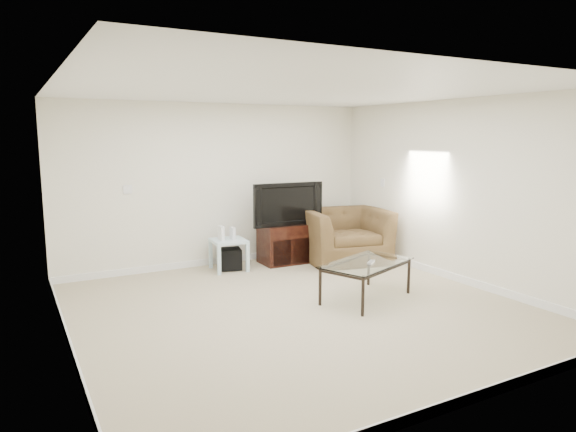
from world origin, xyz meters
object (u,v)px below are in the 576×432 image
side_table (229,255)px  television (285,203)px  tv_stand (284,244)px  coffee_table (366,281)px  recliner (345,227)px  subwoofer (230,259)px

side_table → television: bearing=-1.9°
tv_stand → side_table: 0.95m
tv_stand → side_table: tv_stand is taller
tv_stand → side_table: (-0.95, 0.00, -0.08)m
tv_stand → coffee_table: tv_stand is taller
tv_stand → coffee_table: bearing=-88.8°
side_table → recliner: (1.85, -0.38, 0.33)m
coffee_table → subwoofer: bearing=113.2°
coffee_table → recliner: bearing=62.6°
television → subwoofer: size_ratio=3.50×
tv_stand → television: television is taller
television → coffee_table: 2.22m
side_table → coffee_table: size_ratio=0.41×
tv_stand → coffee_table: (-0.00, -2.13, -0.08)m
side_table → recliner: bearing=-11.6°
subwoofer → recliner: 1.91m
television → recliner: 1.05m
side_table → coffee_table: (0.95, -2.13, -0.00)m
television → side_table: television is taller
subwoofer → coffee_table: 2.33m
recliner → subwoofer: bearing=179.6°
side_table → subwoofer: size_ratio=1.58×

